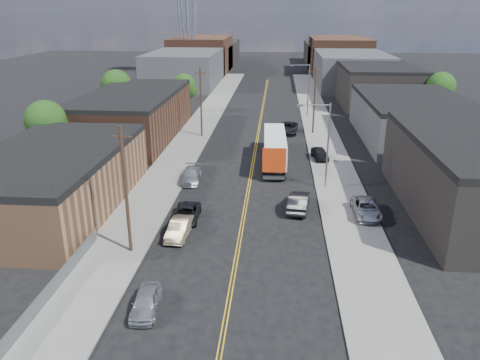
% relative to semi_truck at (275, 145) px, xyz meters
% --- Properties ---
extents(ground, '(260.00, 260.00, 0.00)m').
position_rel_semi_truck_xyz_m(ground, '(-2.59, 26.32, -2.19)').
color(ground, black).
rests_on(ground, ground).
extents(centerline, '(0.32, 120.00, 0.01)m').
position_rel_semi_truck_xyz_m(centerline, '(-2.59, 11.32, -2.18)').
color(centerline, gold).
rests_on(centerline, ground).
extents(sidewalk_left, '(5.00, 140.00, 0.15)m').
position_rel_semi_truck_xyz_m(sidewalk_left, '(-12.09, 11.32, -2.11)').
color(sidewalk_left, slate).
rests_on(sidewalk_left, ground).
extents(sidewalk_right, '(5.00, 140.00, 0.15)m').
position_rel_semi_truck_xyz_m(sidewalk_right, '(6.91, 11.32, -2.11)').
color(sidewalk_right, slate).
rests_on(sidewalk_right, ground).
extents(warehouse_tan, '(12.00, 22.00, 5.60)m').
position_rel_semi_truck_xyz_m(warehouse_tan, '(-20.59, -15.68, 0.61)').
color(warehouse_tan, '#8A5D3F').
rests_on(warehouse_tan, ground).
extents(warehouse_brown, '(12.00, 26.00, 6.60)m').
position_rel_semi_truck_xyz_m(warehouse_brown, '(-20.59, 10.32, 1.11)').
color(warehouse_brown, '#47291C').
rests_on(warehouse_brown, ground).
extents(industrial_right_b, '(14.00, 24.00, 6.10)m').
position_rel_semi_truck_xyz_m(industrial_right_b, '(19.41, 12.32, 0.86)').
color(industrial_right_b, '#363638').
rests_on(industrial_right_b, ground).
extents(industrial_right_c, '(14.00, 22.00, 7.60)m').
position_rel_semi_truck_xyz_m(industrial_right_c, '(19.41, 38.32, 1.61)').
color(industrial_right_c, black).
rests_on(industrial_right_c, ground).
extents(skyline_left_a, '(16.00, 30.00, 8.00)m').
position_rel_semi_truck_xyz_m(skyline_left_a, '(-22.59, 61.32, 1.81)').
color(skyline_left_a, '#363638').
rests_on(skyline_left_a, ground).
extents(skyline_right_a, '(16.00, 30.00, 8.00)m').
position_rel_semi_truck_xyz_m(skyline_right_a, '(17.41, 61.32, 1.81)').
color(skyline_right_a, '#363638').
rests_on(skyline_right_a, ground).
extents(skyline_left_b, '(16.00, 26.00, 10.00)m').
position_rel_semi_truck_xyz_m(skyline_left_b, '(-22.59, 86.32, 2.81)').
color(skyline_left_b, '#47291C').
rests_on(skyline_left_b, ground).
extents(skyline_right_b, '(16.00, 26.00, 10.00)m').
position_rel_semi_truck_xyz_m(skyline_right_b, '(17.41, 86.32, 2.81)').
color(skyline_right_b, '#47291C').
rests_on(skyline_right_b, ground).
extents(skyline_left_c, '(16.00, 40.00, 7.00)m').
position_rel_semi_truck_xyz_m(skyline_left_c, '(-22.59, 106.32, 1.31)').
color(skyline_left_c, black).
rests_on(skyline_left_c, ground).
extents(skyline_right_c, '(16.00, 40.00, 7.00)m').
position_rel_semi_truck_xyz_m(skyline_right_c, '(17.41, 106.32, 1.31)').
color(skyline_right_c, black).
rests_on(skyline_right_c, ground).
extents(streetlight_near, '(3.39, 0.25, 9.00)m').
position_rel_semi_truck_xyz_m(streetlight_near, '(5.01, -8.68, 3.14)').
color(streetlight_near, gray).
rests_on(streetlight_near, ground).
extents(streetlight_far, '(3.39, 0.25, 9.00)m').
position_rel_semi_truck_xyz_m(streetlight_far, '(5.01, 26.32, 3.14)').
color(streetlight_far, gray).
rests_on(streetlight_far, ground).
extents(utility_pole_left_near, '(1.60, 0.26, 10.00)m').
position_rel_semi_truck_xyz_m(utility_pole_left_near, '(-10.79, -23.68, 2.95)').
color(utility_pole_left_near, black).
rests_on(utility_pole_left_near, ground).
extents(utility_pole_left_far, '(1.60, 0.26, 10.00)m').
position_rel_semi_truck_xyz_m(utility_pole_left_far, '(-10.79, 11.32, 2.95)').
color(utility_pole_left_far, black).
rests_on(utility_pole_left_far, ground).
extents(utility_pole_right, '(1.60, 0.26, 10.00)m').
position_rel_semi_truck_xyz_m(utility_pole_right, '(5.61, 14.32, 2.95)').
color(utility_pole_right, black).
rests_on(utility_pole_right, ground).
extents(chainlink_fence, '(0.05, 16.00, 1.22)m').
position_rel_semi_truck_xyz_m(chainlink_fence, '(-14.09, -30.18, -1.53)').
color(chainlink_fence, slate).
rests_on(chainlink_fence, ground).
extents(tree_left_near, '(4.85, 4.76, 7.91)m').
position_rel_semi_truck_xyz_m(tree_left_near, '(-26.53, -3.68, 2.99)').
color(tree_left_near, black).
rests_on(tree_left_near, ground).
extents(tree_left_mid, '(5.10, 5.04, 8.37)m').
position_rel_semi_truck_xyz_m(tree_left_mid, '(-26.53, 21.32, 3.30)').
color(tree_left_mid, black).
rests_on(tree_left_mid, ground).
extents(tree_left_far, '(4.35, 4.20, 6.97)m').
position_rel_semi_truck_xyz_m(tree_left_far, '(-16.53, 28.32, 2.38)').
color(tree_left_far, black).
rests_on(tree_left_far, ground).
extents(tree_right_far, '(4.85, 4.76, 7.91)m').
position_rel_semi_truck_xyz_m(tree_right_far, '(27.47, 26.32, 2.99)').
color(tree_right_far, black).
rests_on(tree_right_far, ground).
extents(semi_truck, '(2.83, 14.73, 3.84)m').
position_rel_semi_truck_xyz_m(semi_truck, '(0.00, 0.00, 0.00)').
color(semi_truck, silver).
rests_on(semi_truck, ground).
extents(car_left_a, '(1.85, 4.03, 1.34)m').
position_rel_semi_truck_xyz_m(car_left_a, '(-7.59, -30.99, -1.52)').
color(car_left_a, '#ADAFB2').
rests_on(car_left_a, ground).
extents(car_left_b, '(1.75, 4.39, 1.42)m').
position_rel_semi_truck_xyz_m(car_left_b, '(-7.59, -20.74, -1.48)').
color(car_left_b, '#92815F').
rests_on(car_left_b, ground).
extents(car_left_c, '(2.32, 4.80, 1.32)m').
position_rel_semi_truck_xyz_m(car_left_c, '(-7.59, -17.68, -1.53)').
color(car_left_c, black).
rests_on(car_left_c, ground).
extents(car_left_d, '(2.27, 4.99, 1.42)m').
position_rel_semi_truck_xyz_m(car_left_d, '(-8.99, -7.68, -1.48)').
color(car_left_d, '#A3A5A8').
rests_on(car_left_d, ground).
extents(car_right_oncoming, '(2.40, 5.20, 1.65)m').
position_rel_semi_truck_xyz_m(car_right_oncoming, '(2.41, -14.51, -1.36)').
color(car_right_oncoming, black).
rests_on(car_right_oncoming, ground).
extents(car_right_lot_a, '(2.35, 5.05, 1.40)m').
position_rel_semi_truck_xyz_m(car_right_lot_a, '(8.41, -15.62, -1.34)').
color(car_right_lot_a, '#9EA1A2').
rests_on(car_right_lot_a, sidewalk_right).
extents(car_right_lot_c, '(2.27, 4.30, 1.39)m').
position_rel_semi_truck_xyz_m(car_right_lot_c, '(5.61, 1.21, -1.34)').
color(car_right_lot_c, black).
rests_on(car_right_lot_c, sidewalk_right).
extents(car_ahead_truck, '(3.22, 5.93, 1.58)m').
position_rel_semi_truck_xyz_m(car_ahead_truck, '(1.91, 14.47, -1.40)').
color(car_ahead_truck, black).
rests_on(car_ahead_truck, ground).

